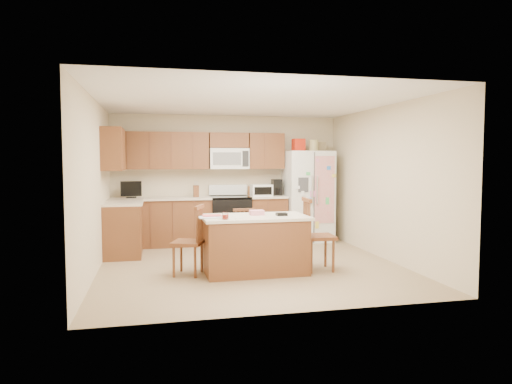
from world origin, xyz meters
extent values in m
plane|color=#887450|center=(0.00, 0.00, 0.00)|extent=(4.50, 4.50, 0.00)
cube|color=beige|center=(0.00, 2.25, 1.25)|extent=(4.50, 0.10, 2.50)
cube|color=beige|center=(0.00, -2.25, 1.25)|extent=(4.50, 0.10, 2.50)
cube|color=beige|center=(-2.25, 0.00, 1.25)|extent=(0.10, 4.50, 2.50)
cube|color=beige|center=(2.25, 0.00, 1.25)|extent=(0.10, 4.50, 2.50)
cube|color=white|center=(0.00, 0.00, 2.50)|extent=(4.50, 4.50, 0.04)
cube|color=brown|center=(-1.31, 1.95, 0.44)|extent=(1.87, 0.60, 0.88)
cube|color=brown|center=(0.74, 1.95, 0.44)|extent=(0.72, 0.60, 0.88)
cube|color=brown|center=(-1.95, 1.17, 0.44)|extent=(0.60, 0.95, 0.88)
cube|color=beige|center=(-1.31, 1.94, 0.90)|extent=(1.87, 0.64, 0.04)
cube|color=beige|center=(0.74, 1.94, 0.90)|extent=(0.72, 0.64, 0.04)
cube|color=beige|center=(-1.94, 1.17, 0.90)|extent=(0.64, 0.95, 0.04)
cube|color=brown|center=(-1.32, 2.08, 1.80)|extent=(1.85, 0.33, 0.70)
cube|color=brown|center=(0.75, 2.08, 1.80)|extent=(0.70, 0.33, 0.70)
cube|color=brown|center=(0.00, 2.08, 2.00)|extent=(0.76, 0.33, 0.29)
cube|color=brown|center=(-2.08, 1.17, 1.80)|extent=(0.33, 0.95, 0.70)
cube|color=brown|center=(-1.90, 1.92, 1.80)|extent=(0.02, 0.01, 0.66)
cube|color=brown|center=(-1.90, 1.65, 0.44)|extent=(0.02, 0.01, 0.84)
cube|color=brown|center=(-1.50, 1.92, 1.80)|extent=(0.02, 0.01, 0.66)
cube|color=brown|center=(-1.50, 1.65, 0.44)|extent=(0.02, 0.01, 0.84)
cube|color=brown|center=(-1.10, 1.92, 1.80)|extent=(0.02, 0.01, 0.66)
cube|color=brown|center=(-1.10, 1.65, 0.44)|extent=(0.02, 0.01, 0.84)
cube|color=brown|center=(-0.70, 1.92, 1.80)|extent=(0.01, 0.01, 0.66)
cube|color=brown|center=(-0.70, 1.65, 0.44)|extent=(0.01, 0.01, 0.84)
cube|color=brown|center=(0.70, 1.92, 1.80)|extent=(0.01, 0.01, 0.66)
cube|color=brown|center=(0.70, 1.65, 0.44)|extent=(0.01, 0.01, 0.84)
cube|color=white|center=(0.00, 2.06, 1.65)|extent=(0.76, 0.38, 0.40)
cube|color=slate|center=(-0.06, 1.86, 1.65)|extent=(0.54, 0.01, 0.24)
cube|color=#262626|center=(0.30, 1.86, 1.65)|extent=(0.12, 0.01, 0.30)
cube|color=brown|center=(-0.65, 1.95, 1.03)|extent=(0.10, 0.14, 0.22)
cube|color=black|center=(-1.85, 1.97, 0.93)|extent=(0.18, 0.12, 0.02)
cube|color=black|center=(-1.85, 1.97, 1.09)|extent=(0.38, 0.03, 0.28)
cube|color=orange|center=(0.58, 2.03, 1.01)|extent=(0.35, 0.22, 0.18)
cube|color=white|center=(0.60, 1.80, 1.04)|extent=(0.40, 0.28, 0.23)
cube|color=black|center=(0.60, 1.66, 1.04)|extent=(0.34, 0.01, 0.15)
cube|color=black|center=(0.96, 2.00, 1.08)|extent=(0.18, 0.22, 0.32)
cylinder|color=black|center=(0.96, 1.93, 1.01)|extent=(0.12, 0.12, 0.12)
cube|color=black|center=(0.00, 1.93, 0.44)|extent=(0.76, 0.64, 0.88)
cube|color=black|center=(0.00, 1.60, 0.42)|extent=(0.68, 0.01, 0.42)
cube|color=black|center=(0.00, 1.93, 0.91)|extent=(0.76, 0.64, 0.03)
cube|color=white|center=(0.00, 2.19, 1.03)|extent=(0.76, 0.10, 0.20)
cube|color=white|center=(1.57, 1.88, 0.90)|extent=(0.90, 0.75, 1.80)
cube|color=#4C4C4C|center=(1.57, 1.49, 0.90)|extent=(0.02, 0.01, 1.75)
cube|color=silver|center=(1.52, 1.47, 1.05)|extent=(0.02, 0.03, 0.55)
cube|color=silver|center=(1.62, 1.47, 1.05)|extent=(0.02, 0.03, 0.55)
cube|color=#3F3F44|center=(1.35, 1.49, 1.15)|extent=(0.20, 0.01, 0.28)
cube|color=#D84C59|center=(1.77, 1.49, 1.05)|extent=(0.42, 0.01, 1.30)
cube|color=red|center=(1.37, 1.88, 1.92)|extent=(0.22, 0.22, 0.24)
cylinder|color=tan|center=(1.67, 1.82, 1.91)|extent=(0.18, 0.18, 0.22)
cube|color=#827050|center=(1.85, 1.96, 1.89)|extent=(0.18, 0.20, 0.18)
cube|color=brown|center=(-0.03, -0.45, 0.39)|extent=(1.43, 0.82, 0.78)
cube|color=beige|center=(-0.03, -0.45, 0.80)|extent=(1.51, 0.90, 0.04)
cylinder|color=red|center=(-0.50, -0.74, 0.85)|extent=(0.08, 0.08, 0.06)
cylinder|color=white|center=(-0.50, -0.74, 0.87)|extent=(0.09, 0.09, 0.09)
cube|color=pink|center=(0.02, -0.36, 0.86)|extent=(0.20, 0.15, 0.07)
cube|color=black|center=(0.35, -0.52, 0.84)|extent=(0.15, 0.12, 0.04)
cube|color=white|center=(-0.68, -0.53, 0.83)|extent=(0.30, 0.24, 0.01)
cube|color=#D84C4C|center=(-0.64, -0.45, 0.85)|extent=(0.26, 0.20, 0.01)
cylinder|color=white|center=(-0.29, -0.67, 0.83)|extent=(0.14, 0.05, 0.01)
cube|color=brown|center=(-0.98, -0.36, 0.46)|extent=(0.53, 0.54, 0.05)
cylinder|color=brown|center=(-1.06, -0.15, 0.22)|extent=(0.04, 0.04, 0.44)
cylinder|color=brown|center=(-1.18, -0.47, 0.22)|extent=(0.04, 0.04, 0.44)
cylinder|color=brown|center=(-0.77, -0.26, 0.22)|extent=(0.04, 0.04, 0.44)
cylinder|color=brown|center=(-0.89, -0.58, 0.22)|extent=(0.04, 0.04, 0.44)
cylinder|color=brown|center=(-0.76, -0.28, 0.72)|extent=(0.02, 0.02, 0.49)
cylinder|color=brown|center=(-0.79, -0.35, 0.72)|extent=(0.02, 0.02, 0.49)
cylinder|color=brown|center=(-0.81, -0.42, 0.72)|extent=(0.02, 0.02, 0.49)
cylinder|color=brown|center=(-0.84, -0.50, 0.72)|extent=(0.02, 0.02, 0.49)
cylinder|color=brown|center=(-0.87, -0.57, 0.72)|extent=(0.02, 0.02, 0.49)
cube|color=brown|center=(-0.81, -0.42, 0.97)|extent=(0.18, 0.40, 0.05)
cube|color=brown|center=(-0.07, 0.32, 0.40)|extent=(0.39, 0.38, 0.04)
cylinder|color=brown|center=(0.08, 0.46, 0.19)|extent=(0.03, 0.03, 0.38)
cylinder|color=brown|center=(-0.22, 0.44, 0.19)|extent=(0.03, 0.03, 0.38)
cylinder|color=brown|center=(0.09, 0.19, 0.19)|extent=(0.03, 0.03, 0.38)
cylinder|color=brown|center=(-0.21, 0.17, 0.19)|extent=(0.03, 0.03, 0.38)
cylinder|color=brown|center=(0.08, 0.17, 0.63)|extent=(0.02, 0.02, 0.43)
cylinder|color=brown|center=(0.01, 0.17, 0.63)|extent=(0.02, 0.02, 0.43)
cylinder|color=brown|center=(-0.06, 0.17, 0.63)|extent=(0.02, 0.02, 0.43)
cylinder|color=brown|center=(-0.12, 0.16, 0.63)|extent=(0.02, 0.02, 0.43)
cylinder|color=brown|center=(-0.19, 0.16, 0.63)|extent=(0.02, 0.02, 0.43)
cube|color=brown|center=(-0.06, 0.17, 0.85)|extent=(0.36, 0.06, 0.04)
cube|color=brown|center=(0.93, -0.50, 0.49)|extent=(0.47, 0.49, 0.05)
cylinder|color=brown|center=(1.08, -0.69, 0.24)|extent=(0.04, 0.04, 0.47)
cylinder|color=brown|center=(1.11, -0.32, 0.24)|extent=(0.04, 0.04, 0.47)
cylinder|color=brown|center=(0.75, -0.67, 0.24)|extent=(0.04, 0.04, 0.47)
cylinder|color=brown|center=(0.78, -0.30, 0.24)|extent=(0.04, 0.04, 0.47)
cylinder|color=brown|center=(0.73, -0.65, 0.78)|extent=(0.02, 0.02, 0.53)
cylinder|color=brown|center=(0.74, -0.57, 0.78)|extent=(0.02, 0.02, 0.53)
cylinder|color=brown|center=(0.74, -0.48, 0.78)|extent=(0.02, 0.02, 0.53)
cylinder|color=brown|center=(0.75, -0.40, 0.78)|extent=(0.02, 0.02, 0.53)
cylinder|color=brown|center=(0.75, -0.32, 0.78)|extent=(0.02, 0.02, 0.53)
cube|color=brown|center=(0.74, -0.48, 1.04)|extent=(0.07, 0.44, 0.05)
camera|label=1|loc=(-1.41, -6.78, 1.62)|focal=32.00mm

